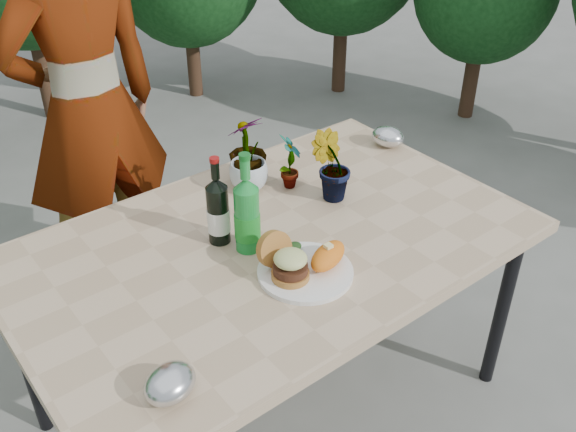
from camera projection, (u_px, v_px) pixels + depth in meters
ground at (275, 400)px, 2.42m from camera, size 80.00×80.00×0.00m
patio_table at (272, 254)px, 2.04m from camera, size 1.60×1.00×0.75m
dinner_plate at (305, 272)px, 1.86m from camera, size 0.28×0.28×0.01m
burger_stack at (286, 262)px, 1.81m from camera, size 0.11×0.16×0.11m
sweet_potato at (328, 256)px, 1.86m from camera, size 0.17×0.12×0.06m
grilled_veg at (290, 249)px, 1.92m from camera, size 0.08×0.05×0.03m
wine_bottle at (218, 212)px, 1.94m from camera, size 0.07×0.07×0.29m
sparkling_water at (247, 216)px, 1.90m from camera, size 0.08×0.08×0.33m
plastic_cup at (248, 235)px, 1.94m from camera, size 0.07×0.07×0.09m
seedling_left at (290, 162)px, 2.21m from camera, size 0.13×0.13×0.20m
seedling_mid at (331, 167)px, 2.14m from camera, size 0.17×0.17×0.24m
seedling_right at (247, 149)px, 2.26m from camera, size 0.15×0.15×0.24m
blue_bowl at (249, 176)px, 2.23m from camera, size 0.14×0.14×0.11m
foil_packet_left at (170, 383)px, 1.47m from camera, size 0.16×0.14×0.08m
foil_packet_right at (388, 137)px, 2.51m from camera, size 0.14×0.16×0.08m
person at (89, 111)px, 2.51m from camera, size 0.66×0.45×1.75m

